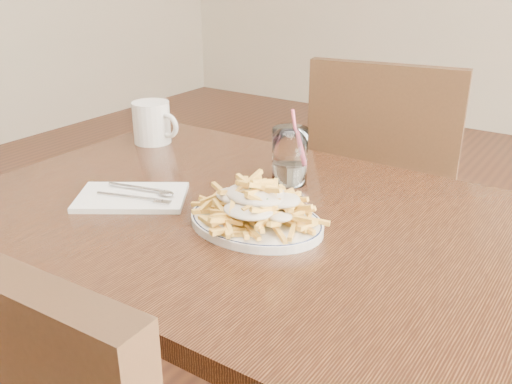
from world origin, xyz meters
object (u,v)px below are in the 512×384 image
Objects in this scene: table at (253,246)px; coffee_mug at (153,123)px; water_glass at (290,160)px; fries_plate at (256,222)px; chair_far at (384,188)px; loaded_fries at (256,200)px.

coffee_mug is at bearing 155.54° from table.
table is at bearing -83.32° from water_glass.
chair_far is at bearing 94.22° from fries_plate.
loaded_fries is at bearing 90.00° from fries_plate.
table is 1.27× the size of chair_far.
chair_far is 3.78× the size of loaded_fries.
water_glass reaches higher than table.
coffee_mug is at bearing 152.54° from fries_plate.
coffee_mug is (-0.46, -0.54, 0.27)m from chair_far.
water_glass is 1.22× the size of coffee_mug.
loaded_fries is (0.06, -0.81, 0.27)m from chair_far.
table is 0.54m from coffee_mug.
table is 0.77m from chair_far.
loaded_fries is (0.00, 0.00, 0.04)m from fries_plate.
fries_plate is (0.06, -0.81, 0.22)m from chair_far.
table is 4.21× the size of fries_plate.
chair_far is 0.85m from loaded_fries.
loaded_fries is at bearing -74.44° from water_glass.
chair_far is 6.71× the size of coffee_mug.
water_glass is 0.46m from coffee_mug.
table is at bearing 128.69° from loaded_fries.
fries_plate is at bearing -74.44° from water_glass.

